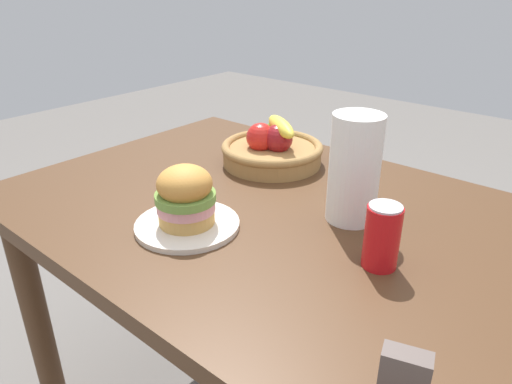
# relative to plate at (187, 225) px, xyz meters

# --- Properties ---
(dining_table) EXTENTS (1.40, 0.90, 0.75)m
(dining_table) POSITION_rel_plate_xyz_m (0.13, 0.19, -0.11)
(dining_table) COLOR #4C301C
(dining_table) RESTS_ON ground_plane
(plate) EXTENTS (0.23, 0.23, 0.01)m
(plate) POSITION_rel_plate_xyz_m (0.00, 0.00, 0.00)
(plate) COLOR silver
(plate) RESTS_ON dining_table
(sandwich) EXTENTS (0.13, 0.13, 0.13)m
(sandwich) POSITION_rel_plate_xyz_m (0.00, -0.00, 0.07)
(sandwich) COLOR tan
(sandwich) RESTS_ON plate
(soda_can) EXTENTS (0.07, 0.07, 0.13)m
(soda_can) POSITION_rel_plate_xyz_m (0.38, 0.14, 0.06)
(soda_can) COLOR red
(soda_can) RESTS_ON dining_table
(fruit_basket) EXTENTS (0.29, 0.29, 0.14)m
(fruit_basket) POSITION_rel_plate_xyz_m (-0.10, 0.41, 0.04)
(fruit_basket) COLOR #9E7542
(fruit_basket) RESTS_ON dining_table
(paper_towel_roll) EXTENTS (0.11, 0.11, 0.24)m
(paper_towel_roll) POSITION_rel_plate_xyz_m (0.25, 0.26, 0.11)
(paper_towel_roll) COLOR white
(paper_towel_roll) RESTS_ON dining_table
(napkin_holder) EXTENTS (0.07, 0.05, 0.09)m
(napkin_holder) POSITION_rel_plate_xyz_m (0.55, -0.14, 0.04)
(napkin_holder) COLOR #594C47
(napkin_holder) RESTS_ON dining_table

